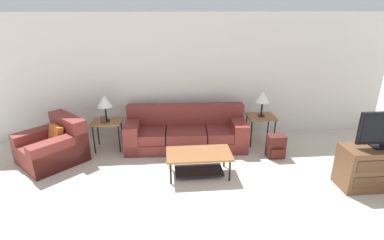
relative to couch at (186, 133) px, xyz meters
The scene contains 11 objects.
wall_back 1.17m from the couch, 82.90° to the left, with size 8.79×0.06×2.60m.
couch is the anchor object (origin of this frame).
armchair 2.51m from the couch, behind, with size 1.40×1.40×0.80m.
coffee_table 1.15m from the couch, 83.32° to the right, with size 1.09×0.59×0.42m.
side_table_left 1.58m from the couch, behind, with size 0.56×0.47×0.60m.
side_table_right 1.57m from the couch, ahead, with size 0.56×0.47×0.60m.
table_lamp_left 1.71m from the couch, behind, with size 0.29×0.29×0.52m.
table_lamp_right 1.70m from the couch, ahead, with size 0.29×0.29×0.52m.
tv_console 3.36m from the couch, 31.00° to the right, with size 1.15×0.48×0.69m.
backpack 1.78m from the couch, 20.70° to the right, with size 0.33×0.29×0.44m.
picture_frame 1.65m from the couch, behind, with size 0.10×0.04×0.13m.
Camera 1 is at (-0.47, -1.59, 2.72)m, focal length 28.00 mm.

